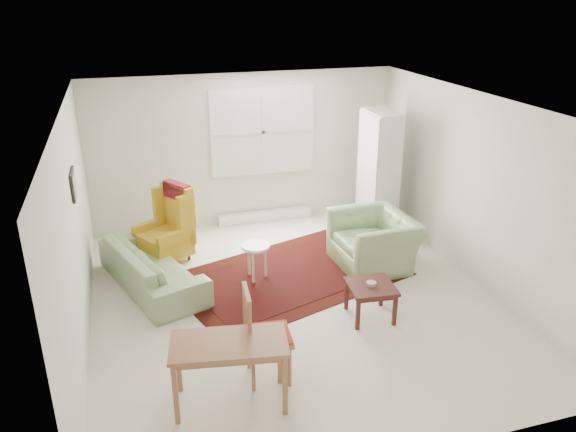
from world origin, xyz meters
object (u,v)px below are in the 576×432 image
object	(u,v)px
coffee_table	(370,301)
desk	(230,372)
sofa	(151,259)
stool	(256,262)
armchair	(374,236)
cabinet	(379,173)
desk_chair	(268,334)
wingback_chair	(163,225)

from	to	relation	value
coffee_table	desk	xyz separation A→B (m)	(-1.91, -1.01, 0.12)
sofa	desk	world-z (taller)	sofa
sofa	stool	world-z (taller)	sofa
armchair	desk	size ratio (longest dim) A/B	1.06
cabinet	coffee_table	bearing A→B (deg)	-114.88
armchair	desk_chair	xyz separation A→B (m)	(-2.08, -2.02, 0.07)
armchair	cabinet	bearing A→B (deg)	150.47
armchair	wingback_chair	bearing A→B (deg)	-111.66
stool	desk	distance (m)	2.48
desk	stool	bearing A→B (deg)	70.72
coffee_table	stool	xyz separation A→B (m)	(-1.09, 1.33, 0.04)
coffee_table	stool	size ratio (longest dim) A/B	1.04
desk	desk_chair	bearing A→B (deg)	30.67
stool	sofa	bearing A→B (deg)	171.33
sofa	desk_chair	xyz separation A→B (m)	(0.99, -2.28, 0.11)
sofa	desk_chair	size ratio (longest dim) A/B	1.93
wingback_chair	desk	world-z (taller)	wingback_chair
coffee_table	stool	bearing A→B (deg)	129.18
stool	desk_chair	world-z (taller)	desk_chair
coffee_table	desk_chair	distance (m)	1.66
coffee_table	desk	size ratio (longest dim) A/B	0.50
coffee_table	stool	distance (m)	1.72
armchair	desk_chair	world-z (taller)	desk_chair
coffee_table	cabinet	bearing A→B (deg)	63.59
sofa	desk	bearing A→B (deg)	173.14
wingback_chair	cabinet	world-z (taller)	cabinet
cabinet	desk	distance (m)	4.67
desk	armchair	bearing A→B (deg)	42.09
stool	desk	world-z (taller)	desk
sofa	cabinet	distance (m)	3.81
sofa	desk	xyz separation A→B (m)	(0.55, -2.55, -0.06)
armchair	coffee_table	distance (m)	1.44
desk	desk_chair	distance (m)	0.54
cabinet	desk	bearing A→B (deg)	-130.69
sofa	armchair	world-z (taller)	armchair
sofa	armchair	distance (m)	3.09
armchair	desk_chair	size ratio (longest dim) A/B	1.12
coffee_table	desk_chair	xyz separation A→B (m)	(-1.46, -0.74, 0.29)
coffee_table	cabinet	world-z (taller)	cabinet
desk_chair	armchair	bearing A→B (deg)	-40.46
wingback_chair	coffee_table	distance (m)	3.19
stool	cabinet	world-z (taller)	cabinet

